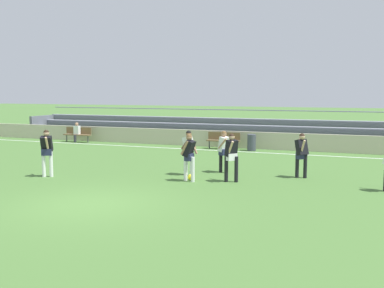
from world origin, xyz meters
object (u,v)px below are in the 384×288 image
bench_far_right (78,133)px  player_dark_challenging (231,153)px  trash_bin (252,143)px  player_dark_dropping_back (302,152)px  player_white_overlapping (224,148)px  spectator_seated (77,131)px  player_dark_pressing_high (189,153)px  bench_centre_sideline (223,139)px  player_dark_deep_cover (47,149)px  bleacher_stand (213,129)px  soccer_ball (191,177)px  player_white_on_ball (189,149)px

bench_far_right → player_dark_challenging: 14.96m
trash_bin → player_dark_dropping_back: player_dark_dropping_back is taller
player_dark_challenging → player_white_overlapping: bearing=115.6°
spectator_seated → player_dark_pressing_high: bearing=-38.7°
player_dark_pressing_high → player_dark_challenging: size_ratio=0.98×
bench_centre_sideline → spectator_seated: size_ratio=1.49×
player_dark_challenging → player_dark_deep_cover: (-6.51, -1.54, 0.03)m
spectator_seated → player_white_overlapping: player_white_overlapping is taller
player_dark_pressing_high → player_dark_dropping_back: bearing=30.1°
spectator_seated → player_dark_pressing_high: player_dark_pressing_high is taller
bleacher_stand → player_dark_deep_cover: (-2.00, -12.89, 0.23)m
bench_centre_sideline → player_dark_pressing_high: (1.53, -8.88, 0.44)m
trash_bin → soccer_ball: 8.53m
player_white_overlapping → soccer_ball: 2.13m
player_dark_dropping_back → bench_centre_sideline: bearing=126.5°
soccer_ball → player_dark_dropping_back: bearing=27.6°
player_dark_challenging → bleacher_stand: bearing=111.7°
bleacher_stand → player_white_on_ball: 11.02m
bench_far_right → player_dark_pressing_high: (10.93, -8.88, 0.44)m
trash_bin → spectator_seated: spectator_seated is taller
spectator_seated → player_dark_deep_cover: size_ratio=0.70×
player_dark_challenging → soccer_ball: 1.68m
bench_centre_sideline → player_dark_challenging: player_dark_challenging is taller
bleacher_stand → player_dark_pressing_high: size_ratio=15.55×
bench_far_right → spectator_seated: size_ratio=1.49×
player_white_overlapping → soccer_ball: player_white_overlapping is taller
trash_bin → spectator_seated: size_ratio=0.71×
bench_far_right → player_dark_dropping_back: bearing=-25.3°
bleacher_stand → player_dark_deep_cover: bearing=-98.8°
player_white_overlapping → soccer_ball: bearing=-108.5°
bleacher_stand → trash_bin: bearing=-43.8°
trash_bin → player_dark_dropping_back: 7.53m
bleacher_stand → player_dark_pressing_high: (3.11, -11.76, 0.18)m
bench_far_right → bench_centre_sideline: bearing=0.0°
trash_bin → player_dark_pressing_high: player_dark_pressing_high is taller
player_white_overlapping → trash_bin: bearing=94.7°
bleacher_stand → player_dark_challenging: 12.21m
soccer_ball → spectator_seated: bearing=141.9°
bench_centre_sideline → player_dark_challenging: size_ratio=1.07×
player_dark_challenging → player_dark_dropping_back: (2.14, 1.64, -0.04)m
player_dark_challenging → player_dark_dropping_back: size_ratio=1.04×
player_dark_challenging → player_white_overlapping: size_ratio=1.04×
player_dark_deep_cover → soccer_ball: player_dark_deep_cover is taller
bench_far_right → soccer_ball: size_ratio=8.18×
bench_centre_sideline → soccer_ball: (1.52, -8.69, -0.44)m
trash_bin → player_dark_pressing_high: 8.73m
bleacher_stand → bench_far_right: 8.34m
trash_bin → player_white_overlapping: bearing=-85.3°
player_white_overlapping → player_dark_challenging: bearing=-64.4°
trash_bin → player_dark_pressing_high: bearing=-90.5°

